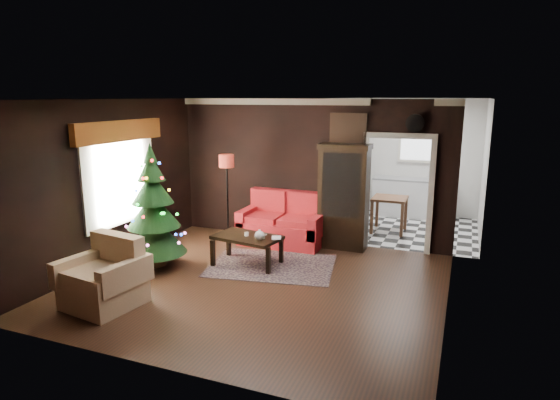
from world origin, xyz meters
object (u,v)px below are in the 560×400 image
at_px(christmas_tree, 153,207).
at_px(kitchen_table, 389,214).
at_px(armchair, 103,274).
at_px(teapot, 259,235).
at_px(coffee_table, 247,250).
at_px(curio_cabinet, 344,199).
at_px(loveseat, 283,219).
at_px(floor_lamp, 227,202).
at_px(wall_clock, 415,123).

relative_size(christmas_tree, kitchen_table, 2.66).
bearing_deg(armchair, teapot, 63.81).
xyz_separation_m(christmas_tree, coffee_table, (1.37, 0.70, -0.79)).
relative_size(curio_cabinet, armchair, 1.99).
bearing_deg(coffee_table, curio_cabinet, 50.09).
bearing_deg(loveseat, armchair, -109.85).
bearing_deg(floor_lamp, loveseat, 18.94).
bearing_deg(armchair, curio_cabinet, 65.76).
bearing_deg(armchair, floor_lamp, 94.00).
distance_m(floor_lamp, armchair, 3.21).
bearing_deg(wall_clock, floor_lamp, -167.46).
distance_m(coffee_table, wall_clock, 3.69).
bearing_deg(coffee_table, teapot, -26.64).
height_order(loveseat, armchair, loveseat).
height_order(teapot, wall_clock, wall_clock).
bearing_deg(floor_lamp, teapot, -43.54).
distance_m(curio_cabinet, teapot, 1.99).
bearing_deg(teapot, loveseat, 96.23).
relative_size(loveseat, curio_cabinet, 0.89).
relative_size(armchair, kitchen_table, 1.27).
bearing_deg(coffee_table, floor_lamp, 132.22).
distance_m(loveseat, armchair, 3.76).
relative_size(curio_cabinet, coffee_table, 1.70).
xyz_separation_m(armchair, kitchen_table, (3.08, 5.18, -0.09)).
xyz_separation_m(christmas_tree, wall_clock, (3.86, 2.42, 1.33)).
distance_m(curio_cabinet, armchair, 4.49).
height_order(curio_cabinet, kitchen_table, curio_cabinet).
bearing_deg(wall_clock, christmas_tree, -147.89).
relative_size(loveseat, wall_clock, 5.31).
bearing_deg(kitchen_table, loveseat, -137.49).
distance_m(armchair, coffee_table, 2.50).
bearing_deg(armchair, christmas_tree, 107.46).
bearing_deg(loveseat, wall_clock, 9.66).
distance_m(christmas_tree, coffee_table, 1.73).
bearing_deg(coffee_table, armchair, -117.21).
bearing_deg(kitchen_table, coffee_table, -123.13).
bearing_deg(teapot, christmas_tree, -161.64).
bearing_deg(christmas_tree, coffee_table, 27.14).
distance_m(coffee_table, teapot, 0.47).
bearing_deg(coffee_table, kitchen_table, 56.87).
bearing_deg(loveseat, floor_lamp, -161.06).
xyz_separation_m(curio_cabinet, teapot, (-0.99, -1.69, -0.35)).
height_order(armchair, wall_clock, wall_clock).
bearing_deg(wall_clock, curio_cabinet, -171.47).
bearing_deg(teapot, floor_lamp, 136.46).
height_order(loveseat, christmas_tree, christmas_tree).
bearing_deg(christmas_tree, kitchen_table, 47.97).
bearing_deg(teapot, kitchen_table, 62.26).
bearing_deg(floor_lamp, wall_clock, 12.54).
xyz_separation_m(loveseat, coffee_table, (-0.14, -1.32, -0.24)).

